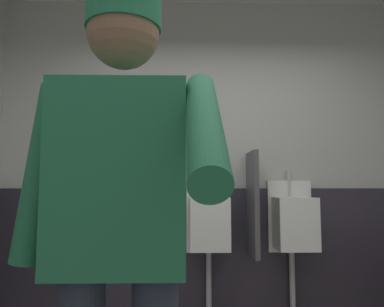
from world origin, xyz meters
The scene contains 7 objects.
wall_back centered at (0.00, 1.80, 1.45)m, with size 4.57×0.12×2.89m, color #B2B2AD.
wainscot_band_back centered at (0.00, 1.72, 0.54)m, with size 3.97×0.03×1.08m, color #2D2833.
urinal_left centered at (-0.05, 1.58, 0.78)m, with size 0.40×0.34×1.24m.
urinal_middle centered at (0.70, 1.58, 0.78)m, with size 0.40×0.34×1.24m.
privacy_divider_panel centered at (0.32, 1.51, 0.95)m, with size 0.04×0.40×0.90m, color #4C4C51.
person centered at (-0.47, -0.52, 1.00)m, with size 0.62×0.60×1.70m.
soap_dispenser centered at (-0.09, 1.70, 1.26)m, with size 0.10×0.07×0.18m, color silver.
Camera 1 is at (-0.27, -1.64, 1.09)m, focal length 33.75 mm.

